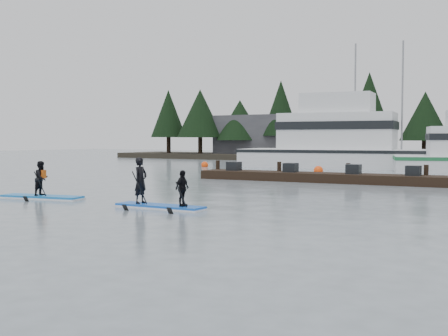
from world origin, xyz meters
The scene contains 10 objects.
ground centered at (0.00, 0.00, 0.00)m, with size 160.00×160.00×0.00m, color slate.
far_shore centered at (0.00, 42.00, 0.30)m, with size 70.00×8.00×0.60m, color #2D281E.
treeline centered at (0.00, 42.00, 0.00)m, with size 60.00×4.00×8.00m, color black, non-canonical shape.
waterfront_building centered at (-14.00, 44.00, 2.50)m, with size 18.00×6.00×5.00m, color #4C4C51.
fishing_boat_large centered at (-2.00, 29.94, 0.86)m, with size 20.68×8.37×11.06m.
floating_dock centered at (1.17, 14.53, 0.24)m, with size 14.35×1.91×0.48m, color black.
buoy_a centered at (-13.20, 24.51, 0.00)m, with size 0.57×0.57×0.57m, color #FF470C.
buoy_b centered at (-2.03, 21.45, 0.00)m, with size 0.64×0.64×0.64m, color #FF470C.
paddleboard_solo centered at (-5.15, 0.88, 0.48)m, with size 3.44×1.45×1.88m.
paddleboard_duo centered at (0.53, 0.91, 0.57)m, with size 3.25×1.15×2.18m.
Camera 1 is at (12.18, -13.87, 2.32)m, focal length 45.00 mm.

